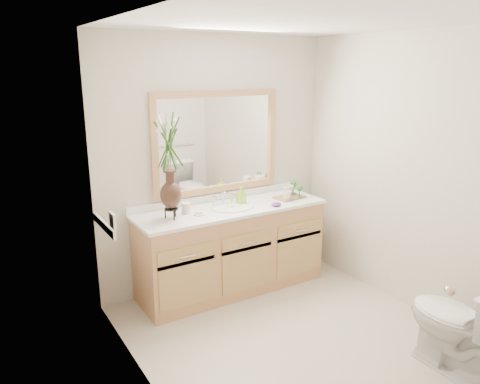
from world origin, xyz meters
TOP-DOWN VIEW (x-y plane):
  - floor at (0.00, 0.00)m, footprint 2.60×2.60m
  - ceiling at (0.00, 0.00)m, footprint 2.40×2.60m
  - wall_back at (0.00, 1.30)m, footprint 2.40×0.02m
  - wall_front at (0.00, -1.30)m, footprint 2.40×0.02m
  - wall_left at (-1.20, 0.00)m, footprint 0.02×2.60m
  - wall_right at (1.20, 0.00)m, footprint 0.02×2.60m
  - vanity at (0.00, 1.01)m, footprint 1.80×0.55m
  - counter at (0.00, 1.01)m, footprint 1.84×0.57m
  - sink at (0.00, 1.00)m, footprint 0.38×0.34m
  - mirror at (0.00, 1.28)m, footprint 1.32×0.04m
  - switch_plate at (-1.19, 0.76)m, footprint 0.02×0.12m
  - door at (-0.30, -1.29)m, footprint 0.80×0.03m
  - toilet at (0.70, -0.92)m, footprint 0.42×0.75m
  - flower_vase at (-0.61, 1.00)m, footprint 0.22×0.22m
  - tumbler at (-0.44, 1.07)m, footprint 0.08×0.08m
  - soap_dish at (-0.36, 0.96)m, footprint 0.10×0.10m
  - soap_bottle at (0.15, 1.08)m, footprint 0.07×0.07m
  - purple_dish at (0.38, 0.82)m, footprint 0.13×0.11m
  - tray at (0.66, 0.98)m, footprint 0.32×0.24m
  - mug_left at (0.57, 0.92)m, footprint 0.10×0.09m
  - mug_right at (0.67, 1.02)m, footprint 0.14×0.13m
  - goblet_front at (0.73, 0.92)m, footprint 0.06×0.06m
  - goblet_back at (0.76, 1.05)m, footprint 0.06×0.06m

SIDE VIEW (x-z plane):
  - floor at x=0.00m, z-range 0.00..0.00m
  - toilet at x=0.70m, z-range 0.00..0.74m
  - vanity at x=0.00m, z-range 0.00..0.80m
  - sink at x=0.00m, z-range 0.66..0.89m
  - counter at x=0.00m, z-range 0.80..0.83m
  - tray at x=0.66m, z-range 0.83..0.84m
  - soap_dish at x=-0.36m, z-range 0.82..0.86m
  - purple_dish at x=0.38m, z-range 0.83..0.87m
  - tumbler at x=-0.44m, z-range 0.83..0.93m
  - mug_left at x=0.57m, z-range 0.84..0.94m
  - mug_right at x=0.67m, z-range 0.84..0.96m
  - soap_bottle at x=0.15m, z-range 0.83..0.98m
  - goblet_front at x=0.73m, z-range 0.87..0.99m
  - goblet_back at x=0.76m, z-range 0.87..1.01m
  - switch_plate at x=-1.19m, z-range 0.92..1.04m
  - door at x=-0.30m, z-range 0.00..2.00m
  - wall_back at x=0.00m, z-range 0.00..2.40m
  - wall_front at x=0.00m, z-range 0.00..2.40m
  - wall_left at x=-1.20m, z-range 0.00..2.40m
  - wall_right at x=1.20m, z-range 0.00..2.40m
  - mirror at x=0.00m, z-range 0.92..1.89m
  - flower_vase at x=-0.61m, z-range 0.99..1.87m
  - ceiling at x=0.00m, z-range 2.39..2.41m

